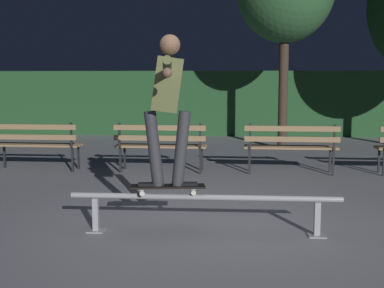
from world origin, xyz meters
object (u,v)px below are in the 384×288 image
object	(u,v)px
park_bench_left_center	(161,142)
park_bench_right_center	(291,143)
park_bench_leftmost	(35,141)
skateboard	(168,187)
grind_rail	(205,203)
skateboarder	(168,97)

from	to	relation	value
park_bench_left_center	park_bench_right_center	world-z (taller)	same
park_bench_leftmost	skateboard	bearing A→B (deg)	-51.70
park_bench_leftmost	park_bench_left_center	distance (m)	2.26
grind_rail	park_bench_right_center	size ratio (longest dim) A/B	1.76
skateboarder	park_bench_leftmost	size ratio (longest dim) A/B	0.97
grind_rail	skateboarder	world-z (taller)	skateboarder
park_bench_leftmost	park_bench_left_center	bearing A→B (deg)	0.00
skateboarder	skateboard	bearing A→B (deg)	-172.88
grind_rail	park_bench_leftmost	bearing A→B (deg)	131.93
skateboarder	park_bench_left_center	size ratio (longest dim) A/B	0.97
grind_rail	skateboard	bearing A→B (deg)	-180.00
skateboarder	park_bench_left_center	bearing A→B (deg)	99.04
skateboard	park_bench_right_center	distance (m)	3.95
grind_rail	park_bench_left_center	bearing A→B (deg)	104.93
grind_rail	park_bench_right_center	world-z (taller)	park_bench_right_center
skateboarder	grind_rail	bearing A→B (deg)	-0.05
park_bench_leftmost	park_bench_right_center	distance (m)	4.51
skateboarder	park_bench_right_center	xyz separation A→B (m)	(1.69, 3.57, -0.89)
park_bench_leftmost	grind_rail	bearing A→B (deg)	-48.07
skateboard	grind_rail	bearing A→B (deg)	0.00
skateboard	park_bench_leftmost	distance (m)	4.55
grind_rail	park_bench_leftmost	world-z (taller)	park_bench_leftmost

